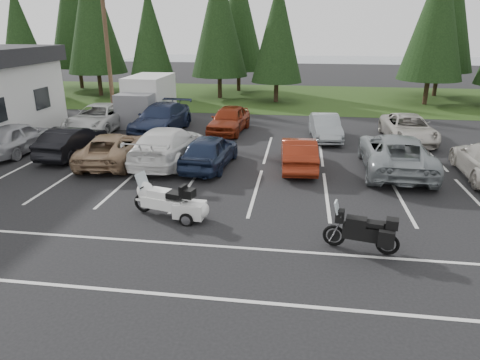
% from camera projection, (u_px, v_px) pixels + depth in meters
% --- Properties ---
extents(ground, '(120.00, 120.00, 0.00)m').
position_uv_depth(ground, '(239.00, 201.00, 15.66)').
color(ground, black).
rests_on(ground, ground).
extents(grass_strip, '(80.00, 16.00, 0.01)m').
position_uv_depth(grass_strip, '(277.00, 97.00, 37.99)').
color(grass_strip, '#253C13').
rests_on(grass_strip, ground).
extents(lake_water, '(70.00, 50.00, 0.02)m').
position_uv_depth(lake_water, '(315.00, 66.00, 66.31)').
color(lake_water, slate).
rests_on(lake_water, ground).
extents(utility_pole, '(1.60, 0.26, 9.00)m').
position_uv_depth(utility_pole, '(107.00, 48.00, 26.54)').
color(utility_pole, '#473321').
rests_on(utility_pole, ground).
extents(box_truck, '(2.40, 5.60, 2.90)m').
position_uv_depth(box_truck, '(145.00, 100.00, 27.85)').
color(box_truck, silver).
rests_on(box_truck, ground).
extents(stall_markings, '(32.00, 16.00, 0.01)m').
position_uv_depth(stall_markings, '(246.00, 182.00, 17.52)').
color(stall_markings, silver).
rests_on(stall_markings, ground).
extents(conifer_1, '(3.96, 3.96, 9.22)m').
position_uv_depth(conifer_1, '(19.00, 33.00, 36.45)').
color(conifer_1, '#332316').
rests_on(conifer_1, ground).
extents(conifer_2, '(5.10, 5.10, 11.89)m').
position_uv_depth(conifer_2, '(92.00, 14.00, 36.61)').
color(conifer_2, '#332316').
rests_on(conifer_2, ground).
extents(conifer_3, '(3.87, 3.87, 9.02)m').
position_uv_depth(conifer_3, '(150.00, 35.00, 35.16)').
color(conifer_3, '#332316').
rests_on(conifer_3, ground).
extents(conifer_4, '(4.80, 4.80, 11.17)m').
position_uv_depth(conifer_4, '(219.00, 19.00, 35.39)').
color(conifer_4, '#332316').
rests_on(conifer_4, ground).
extents(conifer_5, '(4.14, 4.14, 9.63)m').
position_uv_depth(conifer_5, '(278.00, 31.00, 33.83)').
color(conifer_5, '#332316').
rests_on(conifer_5, ground).
extents(conifer_6, '(4.93, 4.93, 11.48)m').
position_uv_depth(conifer_6, '(437.00, 16.00, 32.35)').
color(conifer_6, '#332316').
rests_on(conifer_6, ground).
extents(conifer_back_a, '(5.28, 5.28, 12.30)m').
position_uv_depth(conifer_back_a, '(73.00, 12.00, 40.96)').
color(conifer_back_a, '#332316').
rests_on(conifer_back_a, ground).
extents(conifer_back_b, '(4.97, 4.97, 11.58)m').
position_uv_depth(conifer_back_b, '(239.00, 17.00, 39.46)').
color(conifer_back_b, '#332316').
rests_on(conifer_back_b, ground).
extents(conifer_back_c, '(5.50, 5.50, 12.81)m').
position_uv_depth(conifer_back_c, '(447.00, 7.00, 36.19)').
color(conifer_back_c, '#332316').
rests_on(conifer_back_c, ground).
extents(car_near_0, '(2.17, 4.70, 1.56)m').
position_uv_depth(car_near_0, '(18.00, 137.00, 21.29)').
color(car_near_0, '#ADADB2').
rests_on(car_near_0, ground).
extents(car_near_1, '(1.74, 4.47, 1.45)m').
position_uv_depth(car_near_1, '(72.00, 141.00, 20.80)').
color(car_near_1, black).
rests_on(car_near_1, ground).
extents(car_near_2, '(2.74, 5.18, 1.39)m').
position_uv_depth(car_near_2, '(113.00, 148.00, 19.76)').
color(car_near_2, '#8F7153').
rests_on(car_near_2, ground).
extents(car_near_3, '(2.51, 5.78, 1.65)m').
position_uv_depth(car_near_3, '(168.00, 145.00, 19.79)').
color(car_near_3, white).
rests_on(car_near_3, ground).
extents(car_near_4, '(2.18, 4.60, 1.52)m').
position_uv_depth(car_near_4, '(210.00, 151.00, 19.10)').
color(car_near_4, '#18233E').
rests_on(car_near_4, ground).
extents(car_near_5, '(1.75, 4.32, 1.39)m').
position_uv_depth(car_near_5, '(298.00, 153.00, 18.99)').
color(car_near_5, maroon).
rests_on(car_near_5, ground).
extents(car_near_6, '(2.96, 6.05, 1.65)m').
position_uv_depth(car_near_6, '(395.00, 153.00, 18.55)').
color(car_near_6, gray).
rests_on(car_near_6, ground).
extents(car_far_0, '(2.75, 5.68, 1.56)m').
position_uv_depth(car_far_0, '(99.00, 118.00, 25.80)').
color(car_far_0, silver).
rests_on(car_far_0, ground).
extents(car_far_1, '(2.78, 5.89, 1.66)m').
position_uv_depth(car_far_1, '(161.00, 119.00, 25.33)').
color(car_far_1, '#19223E').
rests_on(car_far_1, ground).
extents(car_far_2, '(2.28, 4.73, 1.56)m').
position_uv_depth(car_far_2, '(229.00, 119.00, 25.36)').
color(car_far_2, maroon).
rests_on(car_far_2, ground).
extents(car_far_3, '(1.82, 4.26, 1.36)m').
position_uv_depth(car_far_3, '(325.00, 127.00, 23.85)').
color(car_far_3, gray).
rests_on(car_far_3, ground).
extents(car_far_4, '(2.49, 5.19, 1.43)m').
position_uv_depth(car_far_4, '(408.00, 128.00, 23.42)').
color(car_far_4, '#B5AFA6').
rests_on(car_far_4, ground).
extents(touring_motorcycle, '(2.74, 1.43, 1.45)m').
position_uv_depth(touring_motorcycle, '(164.00, 196.00, 14.17)').
color(touring_motorcycle, white).
rests_on(touring_motorcycle, ground).
extents(cargo_trailer, '(1.50, 0.92, 0.66)m').
position_uv_depth(cargo_trailer, '(190.00, 212.00, 13.93)').
color(cargo_trailer, silver).
rests_on(cargo_trailer, ground).
extents(adventure_motorcycle, '(2.47, 1.30, 1.43)m').
position_uv_depth(adventure_motorcycle, '(361.00, 227.00, 11.98)').
color(adventure_motorcycle, black).
rests_on(adventure_motorcycle, ground).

